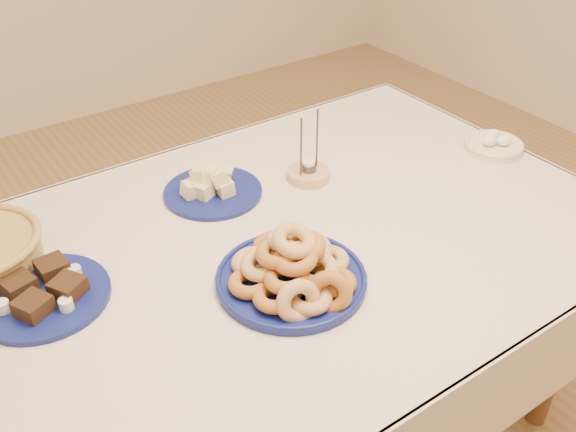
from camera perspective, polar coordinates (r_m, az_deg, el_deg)
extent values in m
cylinder|color=brown|center=(2.37, 7.69, 0.83)|extent=(0.06, 0.06, 0.72)
cylinder|color=brown|center=(1.99, 23.22, -9.78)|extent=(0.06, 0.06, 0.72)
cube|color=beige|center=(1.53, -1.07, -2.52)|extent=(1.70, 1.10, 0.02)
cube|color=beige|center=(2.01, -9.87, 2.35)|extent=(1.70, 0.01, 0.28)
cube|color=beige|center=(2.11, 18.45, 2.77)|extent=(0.01, 1.10, 0.28)
cylinder|color=navy|center=(1.40, 0.28, -5.69)|extent=(0.42, 0.42, 0.02)
torus|color=navy|center=(1.39, 0.28, -5.43)|extent=(0.42, 0.42, 0.01)
torus|color=#B07F49|center=(1.41, 3.54, -4.04)|extent=(0.11, 0.10, 0.04)
torus|color=brown|center=(1.46, 1.66, -2.70)|extent=(0.12, 0.12, 0.03)
torus|color=brown|center=(1.46, -1.30, -2.68)|extent=(0.10, 0.10, 0.04)
torus|color=#B07F49|center=(1.41, -3.16, -4.10)|extent=(0.13, 0.13, 0.04)
torus|color=brown|center=(1.36, -3.37, -5.97)|extent=(0.10, 0.10, 0.03)
torus|color=brown|center=(1.32, -1.14, -7.29)|extent=(0.14, 0.14, 0.04)
torus|color=#B07F49|center=(1.32, 1.93, -7.30)|extent=(0.12, 0.12, 0.03)
torus|color=brown|center=(1.36, 4.12, -5.89)|extent=(0.13, 0.13, 0.03)
torus|color=#B07F49|center=(1.40, 2.10, -2.94)|extent=(0.11, 0.11, 0.06)
torus|color=brown|center=(1.41, -0.70, -2.77)|extent=(0.12, 0.12, 0.03)
torus|color=#B07F49|center=(1.36, -2.30, -4.25)|extent=(0.11, 0.10, 0.05)
torus|color=brown|center=(1.32, -0.14, -5.56)|extent=(0.13, 0.13, 0.03)
torus|color=#B07F49|center=(1.35, 2.50, -4.77)|extent=(0.14, 0.14, 0.05)
torus|color=brown|center=(1.36, 1.50, -2.89)|extent=(0.13, 0.13, 0.06)
torus|color=#B07F49|center=(1.37, -0.04, -2.35)|extent=(0.13, 0.12, 0.06)
torus|color=brown|center=(1.34, -0.93, -3.29)|extent=(0.10, 0.10, 0.03)
torus|color=brown|center=(1.33, 0.63, -3.84)|extent=(0.11, 0.11, 0.04)
torus|color=#B07F49|center=(1.33, 0.55, -2.19)|extent=(0.12, 0.13, 0.06)
torus|color=#B07F49|center=(1.29, 0.92, -7.61)|extent=(0.10, 0.07, 0.10)
torus|color=brown|center=(1.32, 3.70, -6.83)|extent=(0.11, 0.11, 0.10)
cylinder|color=navy|center=(1.70, -6.68, 2.12)|extent=(0.29, 0.29, 0.01)
cube|color=#D7D688|center=(1.65, -6.07, 3.42)|extent=(0.06, 0.06, 0.05)
cube|color=#D7D688|center=(1.66, -7.49, 2.26)|extent=(0.05, 0.05, 0.04)
cube|color=#D7D688|center=(1.72, -5.69, 3.70)|extent=(0.06, 0.06, 0.05)
cube|color=#D7D688|center=(1.68, -8.04, 2.62)|extent=(0.04, 0.04, 0.05)
cube|color=#D7D688|center=(1.67, -8.66, 2.33)|extent=(0.05, 0.04, 0.05)
cube|color=#D7D688|center=(1.66, -6.51, 3.57)|extent=(0.06, 0.06, 0.05)
cube|color=#D7D688|center=(1.66, -6.78, 3.54)|extent=(0.06, 0.06, 0.06)
cube|color=#D7D688|center=(1.67, -7.73, 3.56)|extent=(0.06, 0.06, 0.05)
cube|color=#D7D688|center=(1.67, -5.61, 2.50)|extent=(0.05, 0.04, 0.04)
cube|color=#D7D688|center=(1.68, -6.98, 3.94)|extent=(0.06, 0.06, 0.05)
cube|color=#D7D688|center=(1.67, -6.81, 3.77)|extent=(0.06, 0.05, 0.05)
cube|color=#D7D688|center=(1.66, -6.94, 3.47)|extent=(0.06, 0.05, 0.05)
cube|color=#D7D688|center=(1.68, -8.37, 2.63)|extent=(0.05, 0.05, 0.05)
cylinder|color=navy|center=(1.46, -20.91, -6.71)|extent=(0.36, 0.36, 0.01)
cube|color=black|center=(1.40, -21.72, -7.45)|extent=(0.08, 0.08, 0.04)
cube|color=black|center=(1.42, -18.98, -6.00)|extent=(0.08, 0.08, 0.04)
cube|color=black|center=(1.46, -22.85, -5.71)|extent=(0.08, 0.08, 0.04)
cube|color=black|center=(1.49, -20.21, -4.36)|extent=(0.07, 0.07, 0.04)
cylinder|color=silver|center=(1.43, -24.06, -7.37)|extent=(0.04, 0.04, 0.02)
cylinder|color=silver|center=(1.39, -19.13, -7.43)|extent=(0.04, 0.04, 0.02)
cylinder|color=silver|center=(1.47, -18.43, -4.75)|extent=(0.04, 0.04, 0.02)
cylinder|color=tan|center=(1.75, 1.84, 3.70)|extent=(0.14, 0.14, 0.03)
cylinder|color=#434348|center=(1.74, 1.85, 4.34)|extent=(0.05, 0.05, 0.02)
cylinder|color=white|center=(1.74, 1.86, 4.72)|extent=(0.04, 0.04, 0.01)
cylinder|color=#434348|center=(1.68, 1.17, 6.11)|extent=(0.01, 0.01, 0.17)
cylinder|color=#434348|center=(1.73, 2.60, 6.92)|extent=(0.01, 0.01, 0.17)
cylinder|color=silver|center=(1.99, 17.80, 5.87)|extent=(0.21, 0.21, 0.02)
torus|color=silver|center=(1.99, 17.85, 6.14)|extent=(0.22, 0.22, 0.01)
ellipsoid|color=white|center=(1.96, 17.50, 6.42)|extent=(0.05, 0.05, 0.03)
ellipsoid|color=white|center=(1.97, 18.64, 6.40)|extent=(0.05, 0.05, 0.03)
ellipsoid|color=white|center=(2.00, 17.74, 6.91)|extent=(0.05, 0.05, 0.03)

